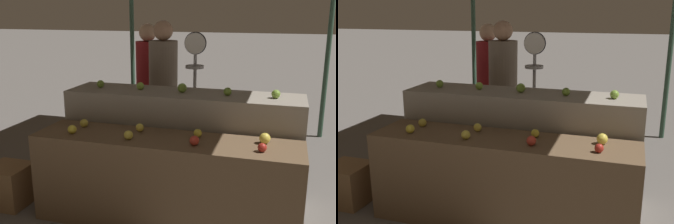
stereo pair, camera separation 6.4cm
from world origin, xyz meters
TOP-DOWN VIEW (x-y plane):
  - ground_plane at (0.00, 0.00)m, footprint 60.00×60.00m
  - display_counter_front at (0.00, 0.00)m, footprint 2.29×0.55m
  - display_counter_back at (0.00, 0.60)m, footprint 2.29×0.55m
  - apple_front_0 at (-0.81, -0.11)m, footprint 0.08×0.08m
  - apple_front_1 at (-0.28, -0.12)m, footprint 0.08×0.08m
  - apple_front_2 at (0.28, -0.10)m, footprint 0.08×0.08m
  - apple_front_3 at (0.81, -0.10)m, footprint 0.07×0.07m
  - apple_front_4 at (-0.81, 0.10)m, footprint 0.08×0.08m
  - apple_front_5 at (-0.27, 0.12)m, footprint 0.07×0.07m
  - apple_front_6 at (0.26, 0.11)m, footprint 0.07×0.07m
  - apple_front_7 at (0.82, 0.11)m, footprint 0.09×0.09m
  - apple_back_0 at (-0.87, 0.60)m, footprint 0.08×0.08m
  - apple_back_1 at (-0.44, 0.61)m, footprint 0.08×0.08m
  - apple_back_2 at (-0.01, 0.60)m, footprint 0.09×0.09m
  - apple_back_3 at (0.43, 0.59)m, footprint 0.08×0.08m
  - apple_back_4 at (0.87, 0.59)m, footprint 0.08×0.08m
  - produce_scale at (-0.01, 1.15)m, footprint 0.24×0.20m
  - person_vendor_at_scale at (-0.44, 1.35)m, footprint 0.41×0.41m
  - person_customer_left at (-0.76, 1.74)m, footprint 0.41×0.41m
  - wooden_crate_side at (-1.56, -0.09)m, footprint 0.39×0.39m

SIDE VIEW (x-z plane):
  - ground_plane at x=0.00m, z-range 0.00..0.00m
  - wooden_crate_side at x=-1.56m, z-range 0.00..0.39m
  - display_counter_front at x=0.00m, z-range 0.00..0.79m
  - display_counter_back at x=0.00m, z-range 0.00..1.07m
  - apple_front_3 at x=0.81m, z-range 0.79..0.86m
  - apple_front_6 at x=0.26m, z-range 0.79..0.87m
  - apple_front_5 at x=-0.27m, z-range 0.79..0.87m
  - apple_front_4 at x=-0.81m, z-range 0.79..0.87m
  - apple_front_1 at x=-0.28m, z-range 0.79..0.87m
  - apple_front_0 at x=-0.81m, z-range 0.79..0.87m
  - apple_front_2 at x=0.28m, z-range 0.79..0.87m
  - apple_front_7 at x=0.82m, z-range 0.79..0.88m
  - person_customer_left at x=-0.76m, z-range 0.14..1.82m
  - person_vendor_at_scale at x=-0.44m, z-range 0.14..1.87m
  - apple_back_3 at x=0.43m, z-range 1.07..1.14m
  - apple_back_1 at x=-0.44m, z-range 1.07..1.14m
  - apple_back_0 at x=-0.87m, z-range 1.07..1.15m
  - apple_back_4 at x=0.87m, z-range 1.07..1.15m
  - apple_back_2 at x=-0.01m, z-range 1.07..1.16m
  - produce_scale at x=-0.01m, z-range 0.35..1.96m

